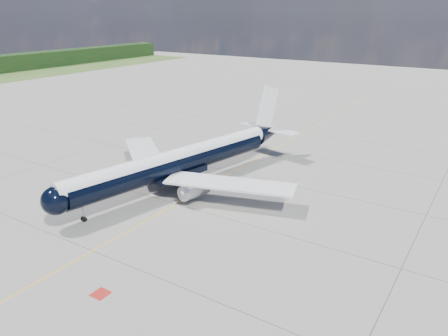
{
  "coord_description": "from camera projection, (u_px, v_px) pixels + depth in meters",
  "views": [
    {
      "loc": [
        35.65,
        -33.04,
        25.49
      ],
      "look_at": [
        3.62,
        16.71,
        4.0
      ],
      "focal_mm": 35.0,
      "sensor_mm": 36.0,
      "label": 1
    }
  ],
  "objects": [
    {
      "name": "ground",
      "position": [
        248.0,
        164.0,
        76.66
      ],
      "size": [
        320.0,
        320.0,
        0.0
      ],
      "primitive_type": "plane",
      "color": "gray",
      "rests_on": "ground"
    },
    {
      "name": "taxiway_centerline",
      "position": [
        233.0,
        172.0,
        72.71
      ],
      "size": [
        0.16,
        160.0,
        0.01
      ],
      "primitive_type": "cube",
      "color": "#F4AB0C",
      "rests_on": "ground"
    },
    {
      "name": "main_airliner",
      "position": [
        182.0,
        161.0,
        65.71
      ],
      "size": [
        36.89,
        45.46,
        13.23
      ],
      "rotation": [
        0.0,
        0.0,
        -0.2
      ],
      "color": "black",
      "rests_on": "ground"
    },
    {
      "name": "red_marking",
      "position": [
        101.0,
        294.0,
        41.59
      ],
      "size": [
        1.6,
        1.6,
        0.01
      ],
      "primitive_type": "cube",
      "color": "maroon",
      "rests_on": "ground"
    }
  ]
}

